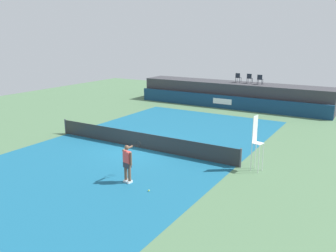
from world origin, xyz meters
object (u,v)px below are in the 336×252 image
object	(u,v)px
spectator_chair_left	(250,78)
net_post_near	(65,126)
tennis_ball	(149,191)
umpire_chair	(256,139)
net_post_far	(241,158)
spectator_chair_far_left	(238,77)
spectator_chair_center	(260,79)
tennis_player	(128,162)

from	to	relation	value
spectator_chair_left	net_post_near	xyz separation A→B (m)	(-7.64, -15.46, -2.19)
tennis_ball	umpire_chair	bearing A→B (deg)	56.86
net_post_near	tennis_ball	xyz separation A→B (m)	(10.01, -4.74, -0.46)
net_post_far	spectator_chair_left	bearing A→B (deg)	107.13
umpire_chair	net_post_far	xyz separation A→B (m)	(-0.72, -0.02, -1.09)
spectator_chair_far_left	spectator_chair_center	distance (m)	2.18
spectator_chair_left	umpire_chair	world-z (taller)	spectator_chair_left
spectator_chair_left	tennis_ball	bearing A→B (deg)	-83.28
spectator_chair_far_left	tennis_player	world-z (taller)	spectator_chair_far_left
spectator_chair_far_left	spectator_chair_center	world-z (taller)	same
spectator_chair_far_left	net_post_far	bearing A→B (deg)	-69.24
net_post_near	net_post_far	size ratio (longest dim) A/B	1.00
spectator_chair_far_left	net_post_near	distance (m)	16.90
net_post_near	tennis_player	distance (m)	9.71
spectator_chair_left	tennis_player	bearing A→B (deg)	-87.08
spectator_chair_far_left	spectator_chair_center	bearing A→B (deg)	-7.82
net_post_near	net_post_far	bearing A→B (deg)	0.00
net_post_far	tennis_ball	xyz separation A→B (m)	(-2.39, -4.74, -0.46)
umpire_chair	spectator_chair_center	bearing A→B (deg)	106.28
umpire_chair	net_post_far	world-z (taller)	umpire_chair
spectator_chair_left	net_post_near	distance (m)	17.38
spectator_chair_left	spectator_chair_center	bearing A→B (deg)	-17.49
spectator_chair_left	tennis_ball	world-z (taller)	spectator_chair_left
net_post_near	tennis_ball	bearing A→B (deg)	-25.32
net_post_near	tennis_ball	distance (m)	11.09
spectator_chair_left	spectator_chair_center	distance (m)	1.13
spectator_chair_center	spectator_chair_far_left	bearing A→B (deg)	172.18
spectator_chair_left	net_post_far	world-z (taller)	spectator_chair_left
umpire_chair	net_post_near	bearing A→B (deg)	-179.91
umpire_chair	spectator_chair_far_left	bearing A→B (deg)	113.10
spectator_chair_left	umpire_chair	bearing A→B (deg)	-70.43
spectator_chair_far_left	spectator_chair_center	size ratio (longest dim) A/B	1.00
umpire_chair	tennis_ball	xyz separation A→B (m)	(-3.11, -4.76, -1.55)
umpire_chair	tennis_player	bearing A→B (deg)	-135.44
spectator_chair_center	umpire_chair	size ratio (longest dim) A/B	0.32
spectator_chair_center	net_post_far	size ratio (longest dim) A/B	0.89
spectator_chair_far_left	spectator_chair_left	size ratio (longest dim) A/B	1.00
spectator_chair_far_left	tennis_player	distance (m)	19.99
net_post_far	tennis_ball	bearing A→B (deg)	-116.72
spectator_chair_left	spectator_chair_far_left	bearing A→B (deg)	-177.73
spectator_chair_far_left	umpire_chair	xyz separation A→B (m)	(6.57, -15.40, -1.11)
tennis_player	tennis_ball	world-z (taller)	tennis_player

